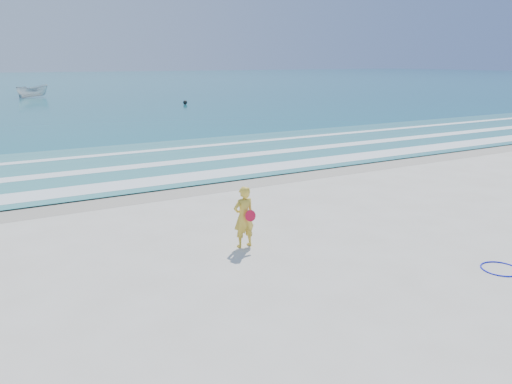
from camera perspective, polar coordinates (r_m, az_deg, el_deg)
ground at (r=9.79m, az=8.08°, el=-11.48°), size 400.00×400.00×0.00m
wet_sand at (r=17.33m, az=-10.38°, el=0.17°), size 400.00×2.40×0.00m
shallow at (r=21.99m, az=-14.80°, el=3.13°), size 400.00×10.00×0.01m
foam_near at (r=18.52m, az=-11.75°, el=1.20°), size 400.00×1.40×0.01m
foam_mid at (r=21.23m, az=-14.22°, el=2.78°), size 400.00×0.90×0.01m
foam_far at (r=24.37m, az=-16.37°, el=4.15°), size 400.00×0.60×0.01m
hoop at (r=11.93m, az=26.15°, el=-7.89°), size 1.04×1.04×0.03m
boat at (r=65.63m, az=-24.17°, el=10.46°), size 4.11×2.63×1.49m
buoy at (r=51.13m, az=-8.10°, el=10.11°), size 0.41×0.41×0.41m
woman at (r=11.76m, az=-1.40°, el=-2.86°), size 0.56×0.41×1.48m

